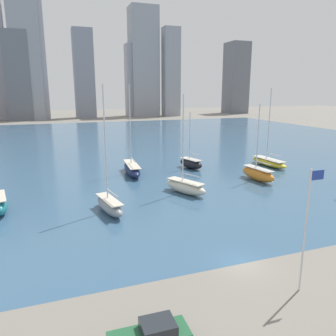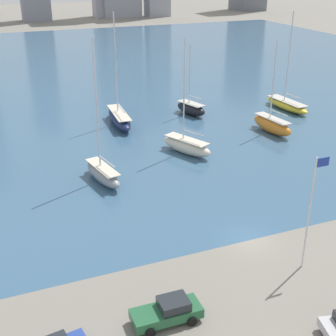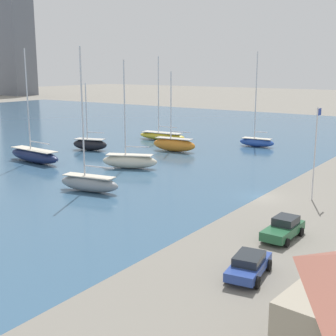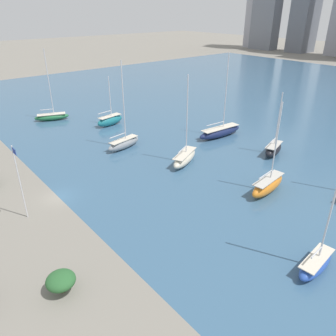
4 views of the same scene
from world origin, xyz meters
name	(u,v)px [view 4 (image 4 of 4)]	position (x,y,z in m)	size (l,w,h in m)	color
ground_plane	(59,197)	(0.00, 0.00, 0.00)	(500.00, 500.00, 0.00)	gray
harbor_water	(316,107)	(0.00, 70.00, 0.00)	(180.00, 140.00, 0.00)	#385B7A
flag_pole	(19,180)	(2.05, -4.89, 5.27)	(1.24, 0.14, 9.60)	silver
yard_shrub	(61,281)	(16.18, -6.54, 1.33)	(2.69, 2.69, 2.08)	#4C3823
sailboat_teal	(110,120)	(-21.93, 21.31, 1.16)	(3.01, 6.86, 10.51)	#1E757F
sailboat_navy	(220,132)	(-1.62, 34.59, 1.08)	(3.11, 10.79, 16.12)	#19234C
sailboat_gray	(124,143)	(-8.89, 16.44, 1.07)	(3.22, 7.58, 15.69)	gray
sailboat_green	(52,116)	(-33.81, 12.92, 0.91)	(4.78, 7.86, 15.70)	#236B3D
sailboat_orange	(268,185)	(17.57, 23.13, 1.19)	(2.82, 7.82, 12.86)	orange
sailboat_black	(273,149)	(10.40, 35.16, 1.05)	(3.85, 6.43, 10.96)	black
sailboat_cream	(185,158)	(3.14, 20.60, 1.08)	(5.14, 7.86, 14.51)	beige
sailboat_blue	(316,262)	(29.61, 13.94, 0.98)	(2.41, 6.31, 16.12)	#284CA8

